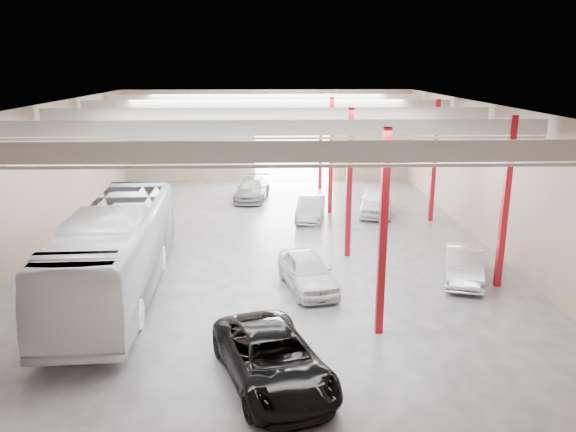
{
  "coord_description": "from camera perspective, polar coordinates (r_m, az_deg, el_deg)",
  "views": [
    {
      "loc": [
        0.12,
        -27.39,
        8.91
      ],
      "look_at": [
        0.93,
        -2.79,
        2.2
      ],
      "focal_mm": 35.0,
      "sensor_mm": 36.0,
      "label": 1
    }
  ],
  "objects": [
    {
      "name": "depot_shell",
      "position": [
        28.15,
        -1.86,
        7.2
      ],
      "size": [
        22.12,
        32.12,
        7.06
      ],
      "color": "#444449",
      "rests_on": "ground"
    },
    {
      "name": "coach_bus",
      "position": [
        23.18,
        -17.03,
        -3.37
      ],
      "size": [
        3.57,
        12.86,
        3.55
      ],
      "primitive_type": "imported",
      "rotation": [
        0.0,
        0.0,
        0.05
      ],
      "color": "silver",
      "rests_on": "ground"
    },
    {
      "name": "black_sedan",
      "position": [
        16.54,
        -1.56,
        -14.29
      ],
      "size": [
        4.08,
        5.97,
        1.52
      ],
      "primitive_type": "imported",
      "rotation": [
        0.0,
        0.0,
        0.31
      ],
      "color": "black",
      "rests_on": "ground"
    },
    {
      "name": "car_row_a",
      "position": [
        22.95,
        1.97,
        -5.63
      ],
      "size": [
        2.65,
        4.59,
        1.47
      ],
      "primitive_type": "imported",
      "rotation": [
        0.0,
        0.0,
        0.22
      ],
      "color": "silver",
      "rests_on": "ground"
    },
    {
      "name": "car_row_b",
      "position": [
        33.02,
        2.31,
        0.8
      ],
      "size": [
        2.09,
        4.32,
        1.36
      ],
      "primitive_type": "imported",
      "rotation": [
        0.0,
        0.0,
        -0.16
      ],
      "color": "#B0B0B5",
      "rests_on": "ground"
    },
    {
      "name": "car_row_c",
      "position": [
        38.01,
        -3.67,
        2.74
      ],
      "size": [
        2.57,
        5.04,
        1.4
      ],
      "primitive_type": "imported",
      "rotation": [
        0.0,
        0.0,
        -0.13
      ],
      "color": "slate",
      "rests_on": "ground"
    },
    {
      "name": "car_right_near",
      "position": [
        24.92,
        17.45,
        -4.71
      ],
      "size": [
        2.71,
        4.53,
        1.41
      ],
      "primitive_type": "imported",
      "rotation": [
        0.0,
        0.0,
        -0.3
      ],
      "color": "silver",
      "rests_on": "ground"
    },
    {
      "name": "car_right_far",
      "position": [
        34.59,
        8.91,
        1.48
      ],
      "size": [
        2.77,
        4.92,
        1.58
      ],
      "primitive_type": "imported",
      "rotation": [
        0.0,
        0.0,
        -0.2
      ],
      "color": "silver",
      "rests_on": "ground"
    }
  ]
}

